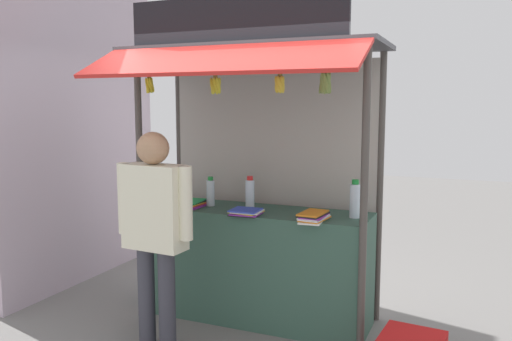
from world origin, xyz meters
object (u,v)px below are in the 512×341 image
object	(u,v)px
magazine_stack_left	(313,217)
banana_bunch_inner_right	(325,83)
banana_bunch_leftmost	(280,84)
vendor_person	(155,221)
water_bottle_mid_right	(211,192)
banana_bunch_rightmost	(149,85)
magazine_stack_rear_center	(246,212)
water_bottle_center	(355,200)
water_bottle_right	(250,193)
magazine_stack_front_right	(189,204)
banana_bunch_inner_left	(216,85)

from	to	relation	value
magazine_stack_left	banana_bunch_inner_right	world-z (taller)	banana_bunch_inner_right
banana_bunch_leftmost	vendor_person	xyz separation A→B (m)	(-0.83, -0.48, -1.04)
water_bottle_mid_right	banana_bunch_rightmost	distance (m)	1.11
water_bottle_mid_right	banana_bunch_rightmost	xyz separation A→B (m)	(-0.36, -0.40, 0.96)
magazine_stack_rear_center	water_bottle_mid_right	bearing A→B (deg)	153.39
water_bottle_center	water_bottle_mid_right	bearing A→B (deg)	-179.29
banana_bunch_rightmost	banana_bunch_inner_right	xyz separation A→B (m)	(1.53, 0.00, -0.01)
water_bottle_center	banana_bunch_rightmost	distance (m)	1.98
water_bottle_mid_right	magazine_stack_rear_center	size ratio (longest dim) A/B	1.00
banana_bunch_leftmost	banana_bunch_rightmost	distance (m)	1.18
water_bottle_right	water_bottle_mid_right	size ratio (longest dim) A/B	1.09
water_bottle_right	vendor_person	world-z (taller)	vendor_person
water_bottle_right	magazine_stack_front_right	distance (m)	0.57
water_bottle_center	banana_bunch_leftmost	world-z (taller)	banana_bunch_leftmost
water_bottle_center	banana_bunch_leftmost	bearing A→B (deg)	-140.33
water_bottle_right	banana_bunch_rightmost	size ratio (longest dim) A/B	1.14
magazine_stack_left	magazine_stack_rear_center	bearing A→B (deg)	179.02
magazine_stack_front_right	banana_bunch_rightmost	distance (m)	1.11
banana_bunch_leftmost	banana_bunch_rightmost	bearing A→B (deg)	179.98
water_bottle_right	magazine_stack_rear_center	size ratio (longest dim) A/B	1.09
banana_bunch_leftmost	magazine_stack_front_right	bearing A→B (deg)	164.53
banana_bunch_leftmost	water_bottle_center	bearing A→B (deg)	39.67
magazine_stack_rear_center	magazine_stack_front_right	xyz separation A→B (m)	(-0.61, 0.10, 0.01)
magazine_stack_rear_center	banana_bunch_inner_right	size ratio (longest dim) A/B	0.97
water_bottle_center	magazine_stack_rear_center	size ratio (longest dim) A/B	1.17
magazine_stack_rear_center	magazine_stack_left	bearing A→B (deg)	-0.98
water_bottle_center	magazine_stack_left	xyz separation A→B (m)	(-0.27, -0.26, -0.11)
magazine_stack_rear_center	banana_bunch_leftmost	xyz separation A→B (m)	(0.36, -0.17, 1.06)
banana_bunch_leftmost	banana_bunch_inner_left	bearing A→B (deg)	179.76
magazine_stack_front_right	magazine_stack_rear_center	bearing A→B (deg)	-8.84
banana_bunch_inner_right	banana_bunch_inner_left	bearing A→B (deg)	179.97
magazine_stack_rear_center	magazine_stack_left	world-z (taller)	magazine_stack_left
magazine_stack_left	vendor_person	xyz separation A→B (m)	(-1.07, -0.64, 0.00)
water_bottle_mid_right	vendor_person	world-z (taller)	vendor_person
water_bottle_center	banana_bunch_inner_left	world-z (taller)	banana_bunch_inner_left
water_bottle_right	banana_bunch_leftmost	xyz separation A→B (m)	(0.43, -0.42, 0.94)
water_bottle_center	magazine_stack_front_right	xyz separation A→B (m)	(-1.48, -0.15, -0.12)
water_bottle_right	banana_bunch_rightmost	bearing A→B (deg)	-150.55
banana_bunch_inner_right	water_bottle_center	bearing A→B (deg)	69.93
water_bottle_mid_right	banana_bunch_inner_right	distance (m)	1.57
banana_bunch_rightmost	banana_bunch_leftmost	bearing A→B (deg)	-0.02
magazine_stack_front_right	vendor_person	bearing A→B (deg)	-79.49
magazine_stack_front_right	banana_bunch_leftmost	size ratio (longest dim) A/B	1.10
water_bottle_center	vendor_person	distance (m)	1.62
banana_bunch_leftmost	vendor_person	distance (m)	1.42
magazine_stack_left	banana_bunch_inner_left	world-z (taller)	banana_bunch_inner_left
magazine_stack_rear_center	banana_bunch_leftmost	world-z (taller)	banana_bunch_leftmost
water_bottle_mid_right	banana_bunch_leftmost	world-z (taller)	banana_bunch_leftmost
magazine_stack_rear_center	banana_bunch_leftmost	distance (m)	1.13
banana_bunch_leftmost	magazine_stack_left	bearing A→B (deg)	35.16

